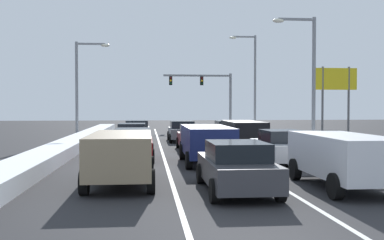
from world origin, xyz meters
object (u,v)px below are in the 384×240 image
sedan_silver_right_lane_second (281,147)px  sedan_charcoal_center_lane_nearest (236,167)px  sedan_green_right_lane_fourth (227,131)px  roadside_sign_right (336,87)px  street_lamp_right_near (383,57)px  street_lamp_right_far (252,76)px  sedan_maroon_center_lane_third (195,137)px  sedan_silver_left_lane_fourth (137,130)px  suv_black_right_lane_third (243,132)px  suv_white_right_lane_nearest (343,156)px  sedan_red_left_lane_second (133,144)px  suv_navy_center_lane_second (207,141)px  sedan_gray_center_lane_fourth (182,131)px  traffic_light_gantry (210,89)px  sedan_white_left_lane_third (132,135)px  suv_tan_left_lane_nearest (121,154)px  street_lamp_right_mid (308,70)px  street_lamp_left_mid (82,81)px

sedan_silver_right_lane_second → sedan_charcoal_center_lane_nearest: 7.20m
sedan_green_right_lane_fourth → roadside_sign_right: size_ratio=0.82×
street_lamp_right_near → street_lamp_right_far: street_lamp_right_far is taller
sedan_maroon_center_lane_third → street_lamp_right_near: size_ratio=0.59×
sedan_maroon_center_lane_third → street_lamp_right_far: street_lamp_right_far is taller
sedan_silver_left_lane_fourth → suv_black_right_lane_third: bearing=-49.8°
sedan_silver_right_lane_second → sedan_silver_left_lane_fourth: size_ratio=1.00×
suv_white_right_lane_nearest → sedan_red_left_lane_second: size_ratio=1.09×
sedan_maroon_center_lane_third → sedan_silver_left_lane_fourth: bearing=112.8°
suv_black_right_lane_third → sedan_charcoal_center_lane_nearest: (-3.12, -13.52, -0.25)m
sedan_green_right_lane_fourth → suv_white_right_lane_nearest: bearing=-89.5°
sedan_silver_right_lane_second → suv_navy_center_lane_second: size_ratio=0.92×
sedan_charcoal_center_lane_nearest → sedan_maroon_center_lane_third: 12.82m
sedan_silver_left_lane_fourth → suv_white_right_lane_nearest: bearing=-71.8°
sedan_silver_right_lane_second → sedan_charcoal_center_lane_nearest: size_ratio=1.00×
sedan_charcoal_center_lane_nearest → sedan_silver_left_lane_fourth: (-3.43, 21.26, 0.00)m
sedan_charcoal_center_lane_nearest → street_lamp_right_far: size_ratio=0.48×
suv_black_right_lane_third → sedan_red_left_lane_second: bearing=-142.3°
sedan_gray_center_lane_fourth → traffic_light_gantry: 17.14m
street_lamp_right_near → roadside_sign_right: (4.14, 14.25, -0.61)m
sedan_gray_center_lane_fourth → sedan_white_left_lane_third: size_ratio=1.00×
sedan_silver_right_lane_second → sedan_green_right_lane_fourth: (-0.04, 13.43, 0.00)m
sedan_gray_center_lane_fourth → suv_tan_left_lane_nearest: size_ratio=0.92×
street_lamp_right_far → traffic_light_gantry: bearing=117.6°
suv_white_right_lane_nearest → suv_navy_center_lane_second: (-3.46, 6.34, 0.00)m
sedan_maroon_center_lane_third → sedan_red_left_lane_second: same height
suv_tan_left_lane_nearest → sedan_silver_left_lane_fourth: (0.08, 19.63, -0.25)m
sedan_gray_center_lane_fourth → roadside_sign_right: bearing=-4.0°
sedan_green_right_lane_fourth → suv_tan_left_lane_nearest: (-6.77, -18.20, 0.25)m
suv_navy_center_lane_second → traffic_light_gantry: size_ratio=0.65×
suv_black_right_lane_third → sedan_red_left_lane_second: 8.17m
street_lamp_right_far → sedan_silver_left_lane_fourth: bearing=-142.3°
sedan_gray_center_lane_fourth → roadside_sign_right: (11.34, -0.80, 3.25)m
street_lamp_right_mid → street_lamp_right_far: bearing=88.3°
suv_black_right_lane_third → traffic_light_gantry: size_ratio=0.65×
traffic_light_gantry → street_lamp_right_mid: size_ratio=0.96×
suv_tan_left_lane_nearest → roadside_sign_right: 22.87m
street_lamp_left_mid → sedan_gray_center_lane_fourth: bearing=-19.9°
sedan_gray_center_lane_fourth → sedan_silver_left_lane_fourth: same height
sedan_gray_center_lane_fourth → suv_tan_left_lane_nearest: bearing=-100.5°
street_lamp_right_near → roadside_sign_right: size_ratio=1.39×
street_lamp_left_mid → roadside_sign_right: 19.25m
sedan_silver_right_lane_second → traffic_light_gantry: 29.71m
suv_tan_left_lane_nearest → suv_white_right_lane_nearest: bearing=-10.7°
suv_navy_center_lane_second → sedan_silver_left_lane_fourth: 15.00m
street_lamp_right_mid → sedan_white_left_lane_third: bearing=168.5°
sedan_charcoal_center_lane_nearest → street_lamp_right_far: bearing=76.0°
sedan_gray_center_lane_fourth → suv_tan_left_lane_nearest: suv_tan_left_lane_nearest is taller
street_lamp_right_mid → roadside_sign_right: (4.29, 5.92, -0.72)m
sedan_silver_right_lane_second → sedan_maroon_center_lane_third: 7.17m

